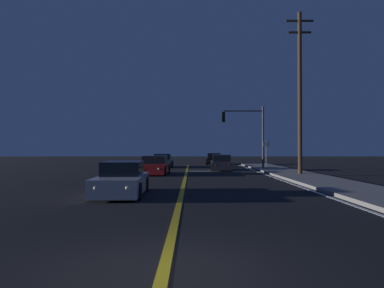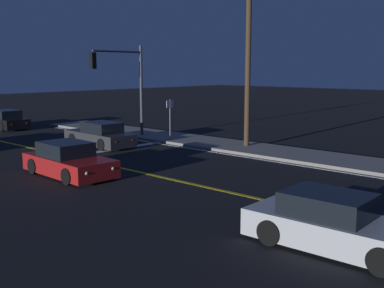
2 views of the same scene
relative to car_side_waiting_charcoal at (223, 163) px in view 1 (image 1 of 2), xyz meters
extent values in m
plane|color=black|center=(-2.98, -25.53, -0.58)|extent=(160.00, 160.00, 0.00)
cube|color=gray|center=(4.59, -12.77, -0.51)|extent=(3.20, 45.95, 0.15)
cube|color=gold|center=(-2.98, -12.77, -0.58)|extent=(0.20, 43.40, 0.01)
cube|color=white|center=(2.74, -12.77, -0.58)|extent=(0.16, 43.40, 0.01)
cube|color=white|center=(0.01, -1.50, -0.58)|extent=(5.97, 0.50, 0.01)
cube|color=#2D2D33|center=(0.00, 0.07, -0.14)|extent=(1.91, 4.62, 0.68)
cube|color=black|center=(-0.01, -0.21, 0.46)|extent=(1.57, 2.15, 0.60)
cylinder|color=black|center=(-0.74, 1.51, -0.26)|extent=(0.25, 0.65, 0.64)
cylinder|color=black|center=(0.86, 1.44, -0.26)|extent=(0.25, 0.65, 0.64)
cylinder|color=black|center=(-0.86, -1.31, -0.26)|extent=(0.25, 0.65, 0.64)
cylinder|color=black|center=(0.75, -1.38, -0.26)|extent=(0.25, 0.65, 0.64)
sphere|color=#FFF4CC|center=(-0.44, 2.30, -0.06)|extent=(0.18, 0.18, 0.18)
sphere|color=#FFF4CC|center=(0.63, 2.26, -0.06)|extent=(0.18, 0.18, 0.18)
sphere|color=red|center=(-0.62, -2.14, -0.06)|extent=(0.14, 0.14, 0.14)
sphere|color=red|center=(0.45, -2.18, -0.06)|extent=(0.14, 0.14, 0.14)
cube|color=#B2B5BA|center=(-5.37, -16.57, -0.14)|extent=(1.89, 4.42, 0.68)
cube|color=black|center=(-5.37, -16.30, 0.46)|extent=(1.57, 2.05, 0.60)
cylinder|color=black|center=(-4.51, -17.89, -0.26)|extent=(0.24, 0.65, 0.64)
cylinder|color=black|center=(-6.14, -17.94, -0.26)|extent=(0.24, 0.65, 0.64)
cylinder|color=black|center=(-4.59, -15.19, -0.26)|extent=(0.24, 0.65, 0.64)
cylinder|color=black|center=(-6.22, -15.24, -0.26)|extent=(0.24, 0.65, 0.64)
sphere|color=#FFF4CC|center=(-4.76, -18.67, -0.06)|extent=(0.18, 0.18, 0.18)
sphere|color=#FFF4CC|center=(-5.84, -18.70, -0.06)|extent=(0.18, 0.18, 0.18)
sphere|color=red|center=(-4.89, -14.42, -0.06)|extent=(0.14, 0.14, 0.14)
sphere|color=red|center=(-5.97, -14.45, -0.06)|extent=(0.14, 0.14, 0.14)
cube|color=maroon|center=(-5.27, -5.07, -0.14)|extent=(2.04, 4.34, 0.68)
cube|color=black|center=(-5.26, -4.82, 0.46)|extent=(1.69, 2.03, 0.60)
cylinder|color=black|center=(-4.44, -6.43, -0.26)|extent=(0.24, 0.65, 0.64)
cylinder|color=black|center=(-6.20, -6.37, -0.26)|extent=(0.24, 0.65, 0.64)
cylinder|color=black|center=(-4.34, -3.78, -0.26)|extent=(0.24, 0.65, 0.64)
cylinder|color=black|center=(-6.10, -3.72, -0.26)|extent=(0.24, 0.65, 0.64)
sphere|color=#FFF4CC|center=(-4.76, -7.17, -0.06)|extent=(0.18, 0.18, 0.18)
sphere|color=#FFF4CC|center=(-5.93, -7.13, -0.06)|extent=(0.18, 0.18, 0.18)
sphere|color=red|center=(-4.61, -3.01, -0.06)|extent=(0.14, 0.14, 0.14)
sphere|color=red|center=(-5.78, -2.97, -0.06)|extent=(0.14, 0.14, 0.14)
cube|color=black|center=(0.02, 11.27, -0.14)|extent=(1.84, 4.50, 0.68)
cube|color=black|center=(0.02, 11.01, 0.46)|extent=(1.54, 2.09, 0.60)
cylinder|color=black|center=(-0.75, 12.67, -0.26)|extent=(0.24, 0.65, 0.64)
cylinder|color=black|center=(0.87, 12.63, -0.26)|extent=(0.24, 0.65, 0.64)
cylinder|color=black|center=(-0.82, 9.91, -0.26)|extent=(0.24, 0.65, 0.64)
cylinder|color=black|center=(0.80, 9.87, -0.26)|extent=(0.24, 0.65, 0.64)
sphere|color=#FFF4CC|center=(-0.46, 13.45, -0.06)|extent=(0.18, 0.18, 0.18)
sphere|color=#FFF4CC|center=(0.62, 13.43, -0.06)|extent=(0.18, 0.18, 0.18)
sphere|color=red|center=(-0.57, 9.11, -0.06)|extent=(0.14, 0.14, 0.14)
sphere|color=red|center=(0.51, 9.08, -0.06)|extent=(0.14, 0.14, 0.14)
cube|color=#195960|center=(-5.49, 4.72, -0.14)|extent=(1.85, 4.46, 0.68)
cube|color=black|center=(-5.49, 4.99, 0.46)|extent=(1.59, 2.05, 0.60)
cylinder|color=black|center=(-4.62, 3.34, -0.26)|extent=(0.22, 0.64, 0.64)
cylinder|color=black|center=(-6.35, 3.34, -0.26)|extent=(0.22, 0.64, 0.64)
cylinder|color=black|center=(-4.62, 6.10, -0.26)|extent=(0.22, 0.64, 0.64)
cylinder|color=black|center=(-6.35, 6.10, -0.26)|extent=(0.22, 0.64, 0.64)
sphere|color=#FFF4CC|center=(-4.92, 2.55, -0.06)|extent=(0.18, 0.18, 0.18)
sphere|color=#FFF4CC|center=(-6.06, 2.55, -0.06)|extent=(0.18, 0.18, 0.18)
sphere|color=red|center=(-4.92, 6.90, -0.06)|extent=(0.14, 0.14, 0.14)
sphere|color=red|center=(-6.06, 6.90, -0.06)|extent=(0.14, 0.14, 0.14)
cylinder|color=#38383D|center=(3.79, 0.80, 2.23)|extent=(0.18, 0.18, 5.63)
cylinder|color=#38383D|center=(2.03, 0.80, 4.65)|extent=(3.52, 0.12, 0.12)
cube|color=black|center=(0.26, 0.80, 4.10)|extent=(0.28, 0.28, 0.90)
sphere|color=red|center=(0.26, 0.80, 4.37)|extent=(0.22, 0.22, 0.22)
sphere|color=#4C2D05|center=(0.26, 0.80, 4.10)|extent=(0.22, 0.22, 0.22)
sphere|color=#0A3814|center=(0.26, 0.80, 3.83)|extent=(0.22, 0.22, 0.22)
cylinder|color=#42301E|center=(4.89, -6.44, 5.07)|extent=(0.28, 0.28, 11.30)
cube|color=#42301E|center=(4.89, -6.44, 10.11)|extent=(1.90, 0.12, 0.12)
cube|color=#42301E|center=(4.89, -6.44, 9.31)|extent=(1.59, 0.12, 0.12)
cylinder|color=slate|center=(3.49, -2.00, 0.67)|extent=(0.06, 0.06, 2.50)
cube|color=white|center=(3.49, -2.00, 1.67)|extent=(0.56, 0.06, 0.40)
camera|label=1|loc=(-2.54, -30.87, 1.28)|focal=33.29mm
camera|label=2|loc=(-15.70, -21.35, 3.73)|focal=44.37mm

